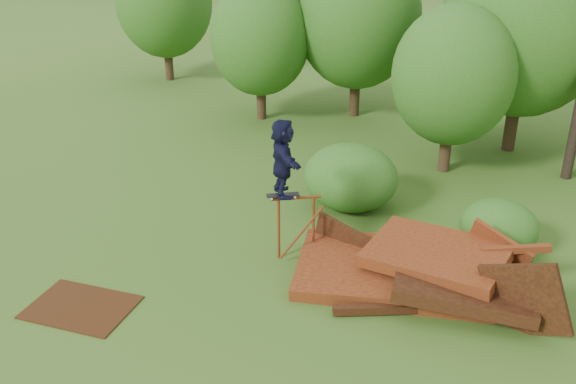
% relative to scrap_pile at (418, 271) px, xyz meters
% --- Properties ---
extents(ground, '(240.00, 240.00, 0.00)m').
position_rel_scrap_pile_xyz_m(ground, '(-1.99, -2.27, -0.35)').
color(ground, '#2D5116').
rests_on(ground, ground).
extents(scrap_pile, '(5.70, 3.48, 1.78)m').
position_rel_scrap_pile_xyz_m(scrap_pile, '(0.00, 0.00, 0.00)').
color(scrap_pile, '#491A0D').
rests_on(scrap_pile, ground).
extents(grind_rail, '(0.88, 0.68, 1.44)m').
position_rel_scrap_pile_xyz_m(grind_rail, '(-2.69, -0.09, 0.57)').
color(grind_rail, maroon).
rests_on(grind_rail, ground).
extents(skateboard, '(0.66, 0.55, 0.07)m').
position_rel_scrap_pile_xyz_m(skateboard, '(-2.91, -0.26, 1.15)').
color(skateboard, black).
rests_on(skateboard, grind_rail).
extents(skater, '(1.33, 1.49, 1.64)m').
position_rel_scrap_pile_xyz_m(skater, '(-2.91, -0.26, 1.99)').
color(skater, black).
rests_on(skater, skateboard).
extents(flat_plate, '(2.14, 1.68, 0.03)m').
position_rel_scrap_pile_xyz_m(flat_plate, '(-5.43, -3.73, -0.33)').
color(flat_plate, '#3A1F0C').
rests_on(flat_plate, ground).
extents(tree_0, '(3.37, 3.37, 4.75)m').
position_rel_scrap_pile_xyz_m(tree_0, '(-8.12, 7.79, 2.46)').
color(tree_0, black).
rests_on(tree_0, ground).
extents(tree_1, '(4.22, 4.22, 5.87)m').
position_rel_scrap_pile_xyz_m(tree_1, '(-5.40, 9.66, 3.09)').
color(tree_1, black).
rests_on(tree_1, ground).
extents(tree_2, '(3.31, 3.31, 4.67)m').
position_rel_scrap_pile_xyz_m(tree_2, '(-1.17, 6.16, 2.41)').
color(tree_2, black).
rests_on(tree_2, ground).
extents(tree_3, '(4.82, 4.82, 6.69)m').
position_rel_scrap_pile_xyz_m(tree_3, '(0.14, 8.73, 3.56)').
color(tree_3, black).
rests_on(tree_3, ground).
extents(tree_6, '(3.91, 3.91, 5.46)m').
position_rel_scrap_pile_xyz_m(tree_6, '(-14.20, 10.49, 2.85)').
color(tree_6, black).
rests_on(tree_6, ground).
extents(shrub_left, '(2.37, 2.19, 1.64)m').
position_rel_scrap_pile_xyz_m(shrub_left, '(-2.61, 2.70, 0.47)').
color(shrub_left, '#194512').
rests_on(shrub_left, ground).
extents(shrub_right, '(1.69, 1.55, 1.20)m').
position_rel_scrap_pile_xyz_m(shrub_right, '(1.10, 2.20, 0.25)').
color(shrub_right, '#194512').
rests_on(shrub_right, ground).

